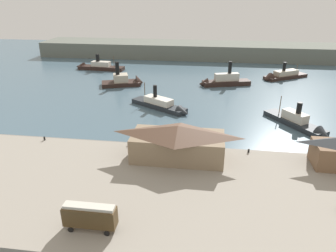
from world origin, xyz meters
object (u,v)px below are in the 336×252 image
at_px(ferry_shed_customs_shed, 178,142).
at_px(ferry_mid_harbor, 164,105).
at_px(ferry_near_quay, 281,76).
at_px(ferry_departing_north, 301,124).
at_px(mooring_post_center_east, 44,138).
at_px(mooring_post_west, 249,151).
at_px(street_tram, 90,215).
at_px(mooring_post_east, 129,143).
at_px(ferry_approaching_west, 222,81).
at_px(ferry_approaching_east, 96,67).
at_px(ferry_moored_west, 126,81).
at_px(pedestrian_standing_center, 115,209).

bearing_deg(ferry_shed_customs_shed, ferry_mid_harbor, 103.70).
xyz_separation_m(ferry_near_quay, ferry_departing_north, (-4.15, -53.87, 0.03)).
distance_m(mooring_post_center_east, ferry_mid_harbor, 38.84).
xyz_separation_m(ferry_shed_customs_shed, mooring_post_west, (15.98, 4.77, -3.48)).
bearing_deg(street_tram, mooring_post_east, 92.68).
bearing_deg(ferry_mid_harbor, street_tram, -92.72).
xyz_separation_m(mooring_post_center_east, mooring_post_west, (49.86, 0.43, 0.00)).
bearing_deg(ferry_departing_north, ferry_mid_harbor, 166.72).
distance_m(street_tram, ferry_approaching_west, 91.34).
relative_size(street_tram, ferry_approaching_west, 0.39).
distance_m(street_tram, mooring_post_east, 29.42).
bearing_deg(mooring_post_west, street_tram, -132.39).
bearing_deg(ferry_mid_harbor, ferry_approaching_east, 129.09).
relative_size(ferry_moored_west, ferry_departing_north, 0.87).
bearing_deg(ferry_near_quay, ferry_approaching_east, 176.26).
xyz_separation_m(street_tram, ferry_mid_harbor, (2.76, 58.11, -2.52)).
relative_size(ferry_approaching_east, ferry_departing_north, 1.20).
relative_size(pedestrian_standing_center, ferry_departing_north, 0.09).
distance_m(mooring_post_east, ferry_near_quay, 87.81).
bearing_deg(street_tram, ferry_moored_west, 101.16).
xyz_separation_m(mooring_post_east, ferry_moored_west, (-15.16, 54.42, -0.11)).
bearing_deg(ferry_approaching_east, ferry_near_quay, -3.74).
bearing_deg(ferry_shed_customs_shed, ferry_near_quay, 65.00).
height_order(ferry_approaching_west, ferry_departing_north, ferry_approaching_west).
bearing_deg(ferry_shed_customs_shed, street_tram, -113.84).
xyz_separation_m(ferry_shed_customs_shed, pedestrian_standing_center, (-8.32, -20.55, -3.11)).
bearing_deg(ferry_mid_harbor, ferry_departing_north, -13.28).
xyz_separation_m(ferry_near_quay, ferry_approaching_east, (-84.96, 5.55, 0.18)).
relative_size(pedestrian_standing_center, mooring_post_west, 1.99).
height_order(ferry_shed_customs_shed, ferry_approaching_east, ferry_shed_customs_shed).
relative_size(ferry_moored_west, ferry_approaching_west, 0.83).
relative_size(pedestrian_standing_center, ferry_approaching_east, 0.07).
bearing_deg(ferry_near_quay, ferry_moored_west, -163.60).
distance_m(ferry_shed_customs_shed, pedestrian_standing_center, 22.39).
relative_size(street_tram, mooring_post_west, 9.22).
bearing_deg(ferry_near_quay, mooring_post_west, -105.53).
relative_size(ferry_shed_customs_shed, ferry_approaching_west, 0.96).
bearing_deg(street_tram, ferry_mid_harbor, 87.28).
relative_size(ferry_moored_west, ferry_mid_harbor, 0.84).
bearing_deg(ferry_approaching_east, ferry_moored_west, -48.82).
distance_m(street_tram, mooring_post_west, 39.94).
height_order(pedestrian_standing_center, mooring_post_center_east, pedestrian_standing_center).
bearing_deg(mooring_post_center_east, street_tram, -51.64).
xyz_separation_m(pedestrian_standing_center, ferry_near_quay, (44.59, 98.33, -0.80)).
bearing_deg(mooring_post_west, ferry_moored_west, 128.66).
distance_m(ferry_shed_customs_shed, ferry_near_quay, 85.91).
height_order(mooring_post_center_east, ferry_approaching_west, ferry_approaching_west).
xyz_separation_m(mooring_post_east, ferry_departing_north, (44.40, 19.30, -0.40)).
distance_m(pedestrian_standing_center, ferry_approaching_west, 86.69).
xyz_separation_m(ferry_approaching_east, ferry_departing_north, (80.81, -59.42, -0.15)).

